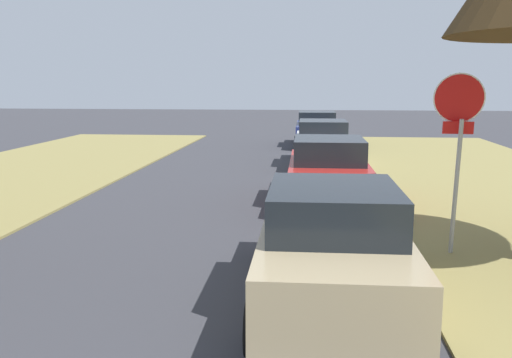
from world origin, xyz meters
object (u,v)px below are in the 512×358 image
(stop_sign_far, at_px, (458,125))
(parked_sedan_navy, at_px, (317,130))
(parked_sedan_white, at_px, (322,144))
(parked_sedan_tan, at_px, (332,247))
(parked_sedan_red, at_px, (328,173))

(stop_sign_far, xyz_separation_m, parked_sedan_navy, (-2.15, 16.32, -1.47))
(stop_sign_far, bearing_deg, parked_sedan_white, 100.86)
(parked_sedan_tan, xyz_separation_m, parked_sedan_white, (0.07, 12.49, 0.00))
(stop_sign_far, height_order, parked_sedan_white, stop_sign_far)
(stop_sign_far, distance_m, parked_sedan_red, 4.71)
(parked_sedan_navy, bearing_deg, parked_sedan_tan, -89.70)
(parked_sedan_red, height_order, parked_sedan_white, same)
(parked_sedan_white, bearing_deg, parked_sedan_red, -89.66)
(parked_sedan_tan, height_order, parked_sedan_navy, same)
(stop_sign_far, xyz_separation_m, parked_sedan_tan, (-2.05, -2.16, -1.47))
(parked_sedan_tan, bearing_deg, parked_sedan_navy, 90.30)
(stop_sign_far, bearing_deg, parked_sedan_navy, 97.50)
(stop_sign_far, xyz_separation_m, parked_sedan_red, (-1.94, 4.03, -1.47))
(parked_sedan_navy, bearing_deg, parked_sedan_red, -89.05)
(parked_sedan_tan, height_order, parked_sedan_white, same)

